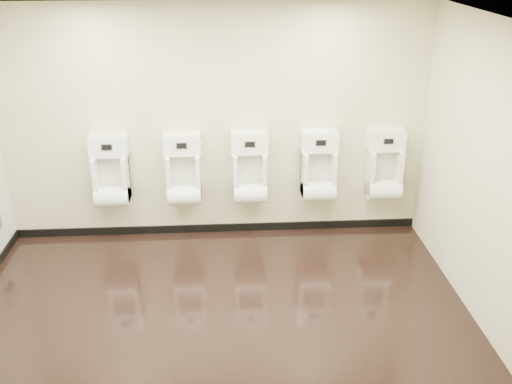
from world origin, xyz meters
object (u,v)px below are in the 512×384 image
urinal_2 (250,173)px  urinal_3 (319,171)px  urinal_1 (184,174)px  urinal_0 (111,176)px  urinal_4 (384,169)px

urinal_2 → urinal_3: (0.83, 0.00, 0.00)m
urinal_1 → urinal_2: same height
urinal_0 → urinal_3: same height
urinal_0 → urinal_3: size_ratio=1.00×
urinal_0 → urinal_4: same height
urinal_0 → urinal_3: (2.46, 0.00, 0.00)m
urinal_2 → urinal_4: (1.63, 0.00, 0.00)m
urinal_0 → urinal_4: 3.26m
urinal_1 → urinal_3: (1.61, 0.00, 0.00)m
urinal_1 → urinal_2: (0.78, 0.00, 0.00)m
urinal_1 → urinal_2: size_ratio=1.00×
urinal_0 → urinal_2: (1.63, 0.00, 0.00)m
urinal_3 → urinal_4: same height
urinal_2 → urinal_4: size_ratio=1.00×
urinal_1 → urinal_2: 0.78m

